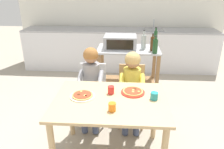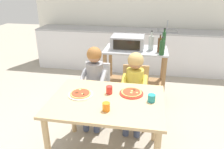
# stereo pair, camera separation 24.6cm
# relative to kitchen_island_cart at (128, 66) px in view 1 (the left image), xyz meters

# --- Properties ---
(ground_plane) EXTENTS (12.46, 12.46, 0.00)m
(ground_plane) POSITION_rel_kitchen_island_cart_xyz_m (-0.19, -0.10, -0.58)
(ground_plane) COLOR #A89E8C
(back_wall_tiled) EXTENTS (4.60, 0.12, 2.70)m
(back_wall_tiled) POSITION_rel_kitchen_island_cart_xyz_m (-0.19, 1.83, 0.77)
(back_wall_tiled) COLOR white
(back_wall_tiled) RESTS_ON ground
(kitchen_counter) EXTENTS (4.14, 0.60, 1.08)m
(kitchen_counter) POSITION_rel_kitchen_island_cart_xyz_m (-0.18, 1.42, -0.14)
(kitchen_counter) COLOR silver
(kitchen_counter) RESTS_ON ground
(kitchen_island_cart) EXTENTS (0.96, 0.55, 0.88)m
(kitchen_island_cart) POSITION_rel_kitchen_island_cart_xyz_m (0.00, 0.00, 0.00)
(kitchen_island_cart) COLOR #B7BABF
(kitchen_island_cart) RESTS_ON ground
(toaster_oven) EXTENTS (0.49, 0.37, 0.19)m
(toaster_oven) POSITION_rel_kitchen_island_cart_xyz_m (-0.13, 0.02, 0.40)
(toaster_oven) COLOR #999BA0
(toaster_oven) RESTS_ON kitchen_island_cart
(bottle_clear_vinegar) EXTENTS (0.07, 0.07, 0.26)m
(bottle_clear_vinegar) POSITION_rel_kitchen_island_cart_xyz_m (0.38, -0.22, 0.41)
(bottle_clear_vinegar) COLOR #1E4723
(bottle_clear_vinegar) RESTS_ON kitchen_island_cart
(bottle_slim_sauce) EXTENTS (0.07, 0.07, 0.29)m
(bottle_slim_sauce) POSITION_rel_kitchen_island_cart_xyz_m (0.22, -0.03, 0.41)
(bottle_slim_sauce) COLOR #ADB7B2
(bottle_slim_sauce) RESTS_ON kitchen_island_cart
(bottle_dark_olive_oil) EXTENTS (0.06, 0.06, 0.26)m
(bottle_dark_olive_oil) POSITION_rel_kitchen_island_cart_xyz_m (0.35, -0.10, 0.41)
(bottle_dark_olive_oil) COLOR #4C2D14
(bottle_dark_olive_oil) RESTS_ON kitchen_island_cart
(bottle_tall_green_wine) EXTENTS (0.06, 0.06, 0.32)m
(bottle_tall_green_wine) POSITION_rel_kitchen_island_cart_xyz_m (0.41, 0.07, 0.44)
(bottle_tall_green_wine) COLOR #1E4723
(bottle_tall_green_wine) RESTS_ON kitchen_island_cart
(dining_table) EXTENTS (1.16, 0.85, 0.73)m
(dining_table) POSITION_rel_kitchen_island_cart_xyz_m (-0.19, -1.35, 0.04)
(dining_table) COLOR tan
(dining_table) RESTS_ON ground
(dining_chair_left) EXTENTS (0.36, 0.36, 0.81)m
(dining_chair_left) POSITION_rel_kitchen_island_cart_xyz_m (-0.48, -0.63, -0.10)
(dining_chair_left) COLOR silver
(dining_chair_left) RESTS_ON ground
(dining_chair_right) EXTENTS (0.36, 0.36, 0.81)m
(dining_chair_right) POSITION_rel_kitchen_island_cart_xyz_m (0.05, -0.64, -0.10)
(dining_chair_right) COLOR tan
(dining_chair_right) RESTS_ON ground
(child_in_grey_shirt) EXTENTS (0.32, 0.42, 1.07)m
(child_in_grey_shirt) POSITION_rel_kitchen_island_cart_xyz_m (-0.48, -0.75, 0.10)
(child_in_grey_shirt) COLOR #424C6B
(child_in_grey_shirt) RESTS_ON ground
(child_in_yellow_shirt) EXTENTS (0.32, 0.42, 1.02)m
(child_in_yellow_shirt) POSITION_rel_kitchen_island_cart_xyz_m (0.05, -0.76, 0.09)
(child_in_yellow_shirt) COLOR #424C6B
(child_in_yellow_shirt) RESTS_ON ground
(pizza_plate_white) EXTENTS (0.26, 0.26, 0.03)m
(pizza_plate_white) POSITION_rel_kitchen_island_cart_xyz_m (-0.48, -1.30, 0.16)
(pizza_plate_white) COLOR white
(pizza_plate_white) RESTS_ON dining_table
(pizza_plate_red_rimmed) EXTENTS (0.26, 0.26, 0.03)m
(pizza_plate_red_rimmed) POSITION_rel_kitchen_island_cart_xyz_m (0.05, -1.18, 0.16)
(pizza_plate_red_rimmed) COLOR red
(pizza_plate_red_rimmed) RESTS_ON dining_table
(drinking_cup_teal) EXTENTS (0.08, 0.08, 0.08)m
(drinking_cup_teal) POSITION_rel_kitchen_island_cart_xyz_m (0.26, -1.31, 0.19)
(drinking_cup_teal) COLOR teal
(drinking_cup_teal) RESTS_ON dining_table
(drinking_cup_red) EXTENTS (0.07, 0.07, 0.09)m
(drinking_cup_red) POSITION_rel_kitchen_island_cart_xyz_m (-0.18, -1.21, 0.19)
(drinking_cup_red) COLOR red
(drinking_cup_red) RESTS_ON dining_table
(drinking_cup_orange) EXTENTS (0.07, 0.07, 0.08)m
(drinking_cup_orange) POSITION_rel_kitchen_island_cart_xyz_m (-0.15, -1.55, 0.19)
(drinking_cup_orange) COLOR orange
(drinking_cup_orange) RESTS_ON dining_table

